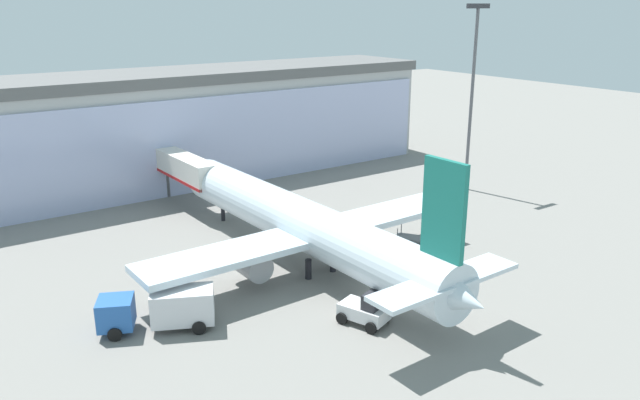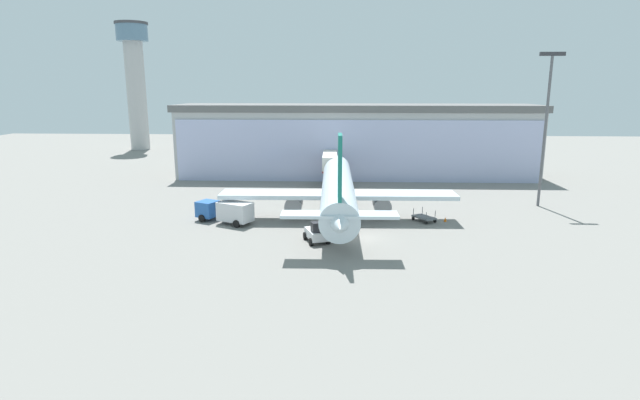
{
  "view_description": "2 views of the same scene",
  "coord_description": "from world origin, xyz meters",
  "px_view_note": "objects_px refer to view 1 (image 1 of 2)",
  "views": [
    {
      "loc": [
        -28.34,
        -30.53,
        20.23
      ],
      "look_at": [
        -0.74,
        8.91,
        5.1
      ],
      "focal_mm": 35.0,
      "sensor_mm": 36.0,
      "label": 1
    },
    {
      "loc": [
        -1.68,
        -51.91,
        15.8
      ],
      "look_at": [
        -4.83,
        7.52,
        2.4
      ],
      "focal_mm": 28.0,
      "sensor_mm": 36.0,
      "label": 2
    }
  ],
  "objects_px": {
    "apron_light_mast": "(473,84)",
    "baggage_cart": "(412,238)",
    "jet_bridge": "(182,168)",
    "safety_cone_wingtip": "(431,234)",
    "airplane": "(305,225)",
    "catering_truck": "(161,308)",
    "safety_cone_nose": "(383,297)",
    "pushback_tug": "(366,310)"
  },
  "relations": [
    {
      "from": "apron_light_mast",
      "to": "baggage_cart",
      "type": "height_order",
      "value": "apron_light_mast"
    },
    {
      "from": "jet_bridge",
      "to": "catering_truck",
      "type": "height_order",
      "value": "jet_bridge"
    },
    {
      "from": "baggage_cart",
      "to": "catering_truck",
      "type": "bearing_deg",
      "value": 60.4
    },
    {
      "from": "airplane",
      "to": "safety_cone_nose",
      "type": "bearing_deg",
      "value": -173.93
    },
    {
      "from": "airplane",
      "to": "safety_cone_wingtip",
      "type": "xyz_separation_m",
      "value": [
        13.05,
        -1.05,
        -3.26
      ]
    },
    {
      "from": "pushback_tug",
      "to": "safety_cone_nose",
      "type": "height_order",
      "value": "pushback_tug"
    },
    {
      "from": "jet_bridge",
      "to": "apron_light_mast",
      "type": "distance_m",
      "value": 32.46
    },
    {
      "from": "baggage_cart",
      "to": "apron_light_mast",
      "type": "bearing_deg",
      "value": -95.76
    },
    {
      "from": "airplane",
      "to": "catering_truck",
      "type": "distance_m",
      "value": 13.78
    },
    {
      "from": "apron_light_mast",
      "to": "airplane",
      "type": "bearing_deg",
      "value": -163.79
    },
    {
      "from": "catering_truck",
      "to": "safety_cone_wingtip",
      "type": "height_order",
      "value": "catering_truck"
    },
    {
      "from": "pushback_tug",
      "to": "safety_cone_nose",
      "type": "xyz_separation_m",
      "value": [
        3.11,
        1.85,
        -0.7
      ]
    },
    {
      "from": "jet_bridge",
      "to": "apron_light_mast",
      "type": "xyz_separation_m",
      "value": [
        28.99,
        -12.37,
        7.75
      ]
    },
    {
      "from": "airplane",
      "to": "baggage_cart",
      "type": "relative_size",
      "value": 11.28
    },
    {
      "from": "catering_truck",
      "to": "airplane",
      "type": "bearing_deg",
      "value": -141.32
    },
    {
      "from": "apron_light_mast",
      "to": "catering_truck",
      "type": "bearing_deg",
      "value": -164.8
    },
    {
      "from": "airplane",
      "to": "safety_cone_wingtip",
      "type": "height_order",
      "value": "airplane"
    },
    {
      "from": "safety_cone_nose",
      "to": "apron_light_mast",
      "type": "bearing_deg",
      "value": 31.75
    },
    {
      "from": "safety_cone_nose",
      "to": "safety_cone_wingtip",
      "type": "relative_size",
      "value": 1.0
    },
    {
      "from": "baggage_cart",
      "to": "safety_cone_wingtip",
      "type": "bearing_deg",
      "value": -121.44
    },
    {
      "from": "apron_light_mast",
      "to": "baggage_cart",
      "type": "xyz_separation_m",
      "value": [
        -16.86,
        -9.12,
        -11.44
      ]
    },
    {
      "from": "apron_light_mast",
      "to": "safety_cone_wingtip",
      "type": "xyz_separation_m",
      "value": [
        -14.28,
        -9.0,
        -11.66
      ]
    },
    {
      "from": "jet_bridge",
      "to": "safety_cone_nose",
      "type": "relative_size",
      "value": 22.09
    },
    {
      "from": "baggage_cart",
      "to": "safety_cone_nose",
      "type": "height_order",
      "value": "baggage_cart"
    },
    {
      "from": "catering_truck",
      "to": "baggage_cart",
      "type": "height_order",
      "value": "catering_truck"
    },
    {
      "from": "pushback_tug",
      "to": "safety_cone_wingtip",
      "type": "distance_m",
      "value": 17.59
    },
    {
      "from": "pushback_tug",
      "to": "airplane",
      "type": "bearing_deg",
      "value": -31.03
    },
    {
      "from": "apron_light_mast",
      "to": "safety_cone_nose",
      "type": "distance_m",
      "value": 32.97
    },
    {
      "from": "airplane",
      "to": "catering_truck",
      "type": "bearing_deg",
      "value": 101.44
    },
    {
      "from": "jet_bridge",
      "to": "safety_cone_nose",
      "type": "distance_m",
      "value": 29.0
    },
    {
      "from": "safety_cone_nose",
      "to": "catering_truck",
      "type": "bearing_deg",
      "value": 160.16
    },
    {
      "from": "baggage_cart",
      "to": "safety_cone_nose",
      "type": "distance_m",
      "value": 11.75
    },
    {
      "from": "jet_bridge",
      "to": "catering_truck",
      "type": "xyz_separation_m",
      "value": [
        -11.61,
        -23.4,
        -2.72
      ]
    },
    {
      "from": "pushback_tug",
      "to": "safety_cone_wingtip",
      "type": "bearing_deg",
      "value": -78.8
    },
    {
      "from": "baggage_cart",
      "to": "safety_cone_wingtip",
      "type": "xyz_separation_m",
      "value": [
        2.57,
        0.12,
        -0.23
      ]
    },
    {
      "from": "pushback_tug",
      "to": "catering_truck",
      "type": "bearing_deg",
      "value": 38.11
    },
    {
      "from": "pushback_tug",
      "to": "safety_cone_wingtip",
      "type": "xyz_separation_m",
      "value": [
        15.05,
        9.07,
        -0.7
      ]
    },
    {
      "from": "apron_light_mast",
      "to": "baggage_cart",
      "type": "distance_m",
      "value": 22.32
    },
    {
      "from": "apron_light_mast",
      "to": "pushback_tug",
      "type": "height_order",
      "value": "apron_light_mast"
    },
    {
      "from": "catering_truck",
      "to": "safety_cone_wingtip",
      "type": "xyz_separation_m",
      "value": [
        26.32,
        2.03,
        -1.19
      ]
    },
    {
      "from": "catering_truck",
      "to": "apron_light_mast",
      "type": "bearing_deg",
      "value": -139.19
    },
    {
      "from": "airplane",
      "to": "pushback_tug",
      "type": "xyz_separation_m",
      "value": [
        -1.99,
        -10.13,
        -2.56
      ]
    }
  ]
}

